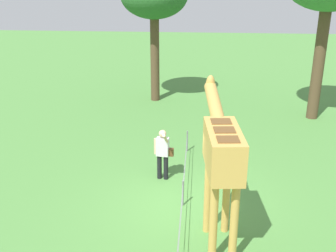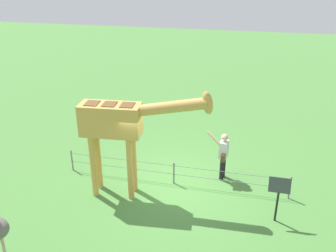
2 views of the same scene
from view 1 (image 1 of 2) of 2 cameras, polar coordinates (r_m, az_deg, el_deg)
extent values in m
plane|color=#4C843D|center=(11.48, 2.70, -10.78)|extent=(60.00, 60.00, 0.00)
cylinder|color=gold|center=(10.03, 5.45, -9.43)|extent=(0.18, 0.18, 1.97)
cylinder|color=gold|center=(10.09, 7.97, -9.36)|extent=(0.18, 0.18, 1.97)
cylinder|color=gold|center=(9.11, 6.21, -12.97)|extent=(0.18, 0.18, 1.97)
cylinder|color=gold|center=(9.18, 9.01, -12.86)|extent=(0.18, 0.18, 1.97)
cube|color=gold|center=(8.91, 7.56, -3.27)|extent=(1.76, 0.86, 0.90)
cube|color=brown|center=(9.19, 7.26, 0.64)|extent=(0.40, 0.47, 0.02)
cube|color=brown|center=(8.73, 7.71, -0.53)|extent=(0.40, 0.47, 0.02)
cube|color=brown|center=(8.28, 8.20, -1.82)|extent=(0.40, 0.47, 0.02)
cylinder|color=gold|center=(10.25, 6.40, 2.83)|extent=(2.15, 0.52, 0.67)
ellipsoid|color=gold|center=(11.18, 5.78, 5.40)|extent=(0.41, 0.29, 0.68)
cylinder|color=brown|center=(11.13, 5.51, 6.30)|extent=(0.05, 0.05, 0.14)
cylinder|color=brown|center=(11.14, 6.13, 6.28)|extent=(0.05, 0.05, 0.14)
cylinder|color=black|center=(12.57, -0.29, -5.65)|extent=(0.14, 0.14, 0.78)
cylinder|color=black|center=(12.62, -1.18, -5.55)|extent=(0.14, 0.14, 0.78)
cube|color=silver|center=(12.31, -0.75, -2.84)|extent=(0.29, 0.39, 0.55)
sphere|color=#D8AD8C|center=(12.14, -0.76, -1.06)|extent=(0.22, 0.22, 0.22)
cylinder|color=#D8AD8C|center=(11.84, -0.35, -1.72)|extent=(0.47, 0.15, 0.42)
cylinder|color=#D8AD8C|center=(12.36, -1.74, -2.77)|extent=(0.08, 0.08, 0.50)
cube|color=brown|center=(12.38, 0.30, -3.58)|extent=(0.15, 0.22, 0.24)
cylinder|color=brown|center=(18.06, 19.85, 7.84)|extent=(0.46, 0.46, 4.52)
cylinder|color=brown|center=(19.48, -1.80, 9.09)|extent=(0.41, 0.41, 3.91)
cylinder|color=black|center=(14.00, 7.32, -2.51)|extent=(0.06, 0.06, 0.95)
cube|color=#333D38|center=(13.75, 7.45, -0.01)|extent=(0.56, 0.21, 0.38)
cylinder|color=slate|center=(11.29, 2.05, -9.14)|extent=(0.05, 0.05, 0.75)
cylinder|color=slate|center=(14.41, 2.64, -2.06)|extent=(0.05, 0.05, 0.75)
cube|color=slate|center=(11.16, 2.07, -7.98)|extent=(7.00, 0.01, 0.01)
cube|color=slate|center=(11.31, 2.05, -9.31)|extent=(7.00, 0.01, 0.01)
camera|label=2|loc=(15.01, 44.71, 16.64)|focal=38.83mm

